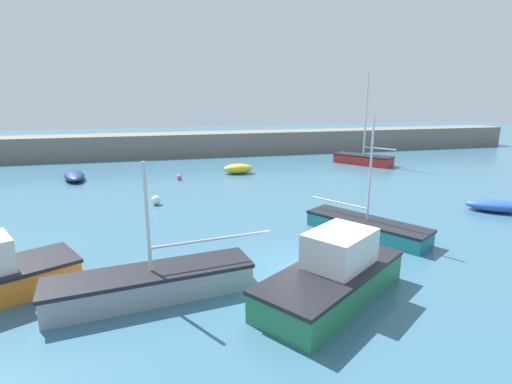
% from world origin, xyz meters
% --- Properties ---
extents(ground_plane, '(120.00, 120.00, 0.20)m').
position_xyz_m(ground_plane, '(0.00, 0.00, -0.10)').
color(ground_plane, '#38667F').
extents(harbor_breakwater, '(66.20, 3.25, 2.11)m').
position_xyz_m(harbor_breakwater, '(0.00, 27.81, 1.05)').
color(harbor_breakwater, slate).
rests_on(harbor_breakwater, ground_plane).
extents(dinghy_near_pier, '(2.29, 1.27, 0.75)m').
position_xyz_m(dinghy_near_pier, '(0.84, 17.42, 0.37)').
color(dinghy_near_pier, yellow).
rests_on(dinghy_near_pier, ground_plane).
extents(sailboat_short_mast, '(4.14, 5.36, 5.07)m').
position_xyz_m(sailboat_short_mast, '(3.67, 2.99, 0.37)').
color(sailboat_short_mast, teal).
rests_on(sailboat_short_mast, ground_plane).
extents(motorboat_grey_hull, '(5.67, 4.88, 2.03)m').
position_xyz_m(motorboat_grey_hull, '(-0.01, -1.71, 0.73)').
color(motorboat_grey_hull, '#287A4C').
rests_on(motorboat_grey_hull, ground_plane).
extents(rowboat_white_midwater, '(2.13, 3.70, 0.58)m').
position_xyz_m(rowboat_white_midwater, '(-10.84, 17.98, 0.29)').
color(rowboat_white_midwater, navy).
rests_on(rowboat_white_midwater, ground_plane).
extents(rowboat_blue_near, '(3.05, 2.72, 0.63)m').
position_xyz_m(rowboat_blue_near, '(11.92, 4.58, 0.32)').
color(rowboat_blue_near, '#2D56B7').
rests_on(rowboat_blue_near, ground_plane).
extents(sailboat_tall_mast, '(4.32, 4.89, 7.56)m').
position_xyz_m(sailboat_tall_mast, '(12.03, 18.87, 0.49)').
color(sailboat_tall_mast, red).
rests_on(sailboat_tall_mast, ground_plane).
extents(sailboat_twin_hulled, '(6.98, 2.41, 4.17)m').
position_xyz_m(sailboat_twin_hulled, '(-5.31, -0.40, 0.45)').
color(sailboat_twin_hulled, gray).
rests_on(sailboat_twin_hulled, ground_plane).
extents(mooring_buoy_pink, '(0.38, 0.38, 0.38)m').
position_xyz_m(mooring_buoy_pink, '(-3.63, 16.28, 0.19)').
color(mooring_buoy_pink, '#EA668C').
rests_on(mooring_buoy_pink, ground_plane).
extents(mooring_buoy_white, '(0.51, 0.51, 0.51)m').
position_xyz_m(mooring_buoy_white, '(-5.22, 10.06, 0.25)').
color(mooring_buoy_white, white).
rests_on(mooring_buoy_white, ground_plane).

